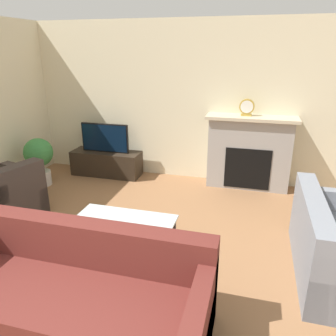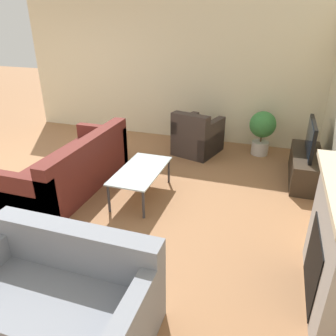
% 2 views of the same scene
% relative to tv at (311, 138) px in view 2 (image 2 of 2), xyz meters
% --- Properties ---
extents(ground_plane, '(20.00, 20.00, 0.00)m').
position_rel_tv_xyz_m(ground_plane, '(1.39, -4.39, -0.71)').
color(ground_plane, '#936642').
extents(wall_left, '(0.06, 7.69, 2.70)m').
position_rel_tv_xyz_m(wall_left, '(-1.37, -2.04, 0.64)').
color(wall_left, beige).
rests_on(wall_left, ground_plane).
extents(tv_stand, '(1.28, 0.44, 0.45)m').
position_rel_tv_xyz_m(tv_stand, '(0.00, 0.00, -0.48)').
color(tv_stand, '#2D2319').
rests_on(tv_stand, ground_plane).
extents(tv, '(0.89, 0.06, 0.52)m').
position_rel_tv_xyz_m(tv, '(0.00, 0.00, 0.00)').
color(tv, black).
rests_on(tv, tv_stand).
extents(couch_sectional, '(2.16, 0.90, 0.82)m').
position_rel_tv_xyz_m(couch_sectional, '(1.34, -3.35, -0.42)').
color(couch_sectional, '#5B231E').
rests_on(couch_sectional, ground_plane).
extents(couch_loveseat, '(0.86, 1.55, 0.82)m').
position_rel_tv_xyz_m(couch_loveseat, '(3.53, -2.04, -0.42)').
color(couch_loveseat, gray).
rests_on(couch_loveseat, ground_plane).
extents(armchair_by_window, '(0.98, 0.90, 0.82)m').
position_rel_tv_xyz_m(armchair_by_window, '(-0.56, -1.89, -0.41)').
color(armchair_by_window, '#3D332D').
rests_on(armchair_by_window, ground_plane).
extents(coffee_table, '(1.13, 0.57, 0.42)m').
position_rel_tv_xyz_m(coffee_table, '(1.28, -2.27, -0.33)').
color(coffee_table, '#333338').
rests_on(coffee_table, ground_plane).
extents(potted_plant, '(0.48, 0.48, 0.82)m').
position_rel_tv_xyz_m(potted_plant, '(-0.88, -0.75, -0.21)').
color(potted_plant, beige).
rests_on(potted_plant, ground_plane).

